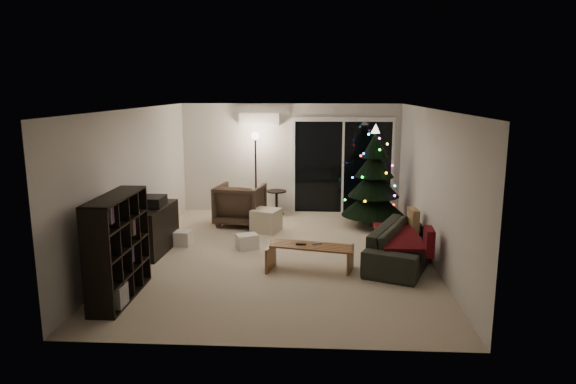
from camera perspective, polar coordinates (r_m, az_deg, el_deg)
name	(u,v)px	position (r m, az deg, el deg)	size (l,w,h in m)	color
room	(309,182)	(10.13, 2.38, 1.12)	(6.50, 7.51, 2.60)	beige
bookshelf	(105,247)	(7.40, -19.62, -5.80)	(0.36, 1.44, 1.44)	black
media_cabinet	(153,229)	(9.30, -14.74, -4.02)	(0.49, 1.31, 0.82)	black
stereo	(152,201)	(9.18, -14.90, -1.02)	(0.42, 0.49, 0.18)	black
armchair	(240,204)	(10.84, -5.34, -1.39)	(0.93, 0.95, 0.87)	#3A2E21
ottoman	(266,220)	(10.32, -2.44, -3.18)	(0.51, 0.51, 0.46)	beige
cardboard_box_a	(180,238)	(9.65, -11.90, -5.03)	(0.37, 0.28, 0.27)	white
cardboard_box_b	(247,242)	(9.28, -4.56, -5.51)	(0.37, 0.28, 0.26)	white
side_table	(277,203)	(11.70, -1.28, -1.18)	(0.44, 0.44, 0.55)	black
floor_lamp	(256,176)	(11.44, -3.60, 1.80)	(0.29, 0.29, 1.84)	black
sofa	(404,244)	(8.69, 12.79, -5.71)	(2.12, 0.83, 0.62)	black
sofa_throw	(398,236)	(8.63, 12.18, -4.83)	(0.66, 1.53, 0.05)	#570A11
cushion_a	(413,220)	(9.28, 13.73, -3.04)	(0.12, 0.41, 0.41)	#A07F4C
cushion_b	(429,242)	(8.05, 15.39, -5.33)	(0.12, 0.41, 0.41)	#570A11
coffee_table	(310,258)	(8.15, 2.50, -7.31)	(1.32, 0.46, 0.42)	brown
remote_a	(301,244)	(8.09, 1.45, -5.82)	(0.16, 0.05, 0.02)	black
remote_b	(317,244)	(8.13, 3.23, -5.74)	(0.15, 0.04, 0.02)	slate
christmas_tree	(374,176)	(10.69, 9.54, 1.75)	(1.32, 1.32, 2.12)	black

